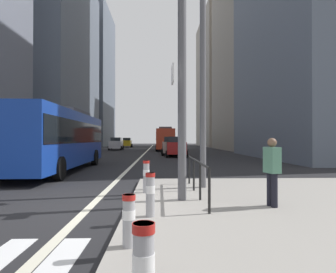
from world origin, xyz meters
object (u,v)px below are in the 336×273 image
city_bus_blue_oncoming (59,137)px  city_bus_red_distant (165,138)px  city_bus_red_receding (165,138)px  car_oncoming_mid (127,142)px  street_lamp_post (203,30)px  bollard_right (150,192)px  car_oncoming_far (116,144)px  bollard_front (144,269)px  traffic_signal_gantry (99,45)px  bollard_back (146,175)px  bollard_left (129,218)px  car_receding_far (171,146)px  pedestrian_waiting (272,169)px  car_receding_near (176,146)px

city_bus_blue_oncoming → city_bus_red_distant: 50.07m
city_bus_red_receding → car_oncoming_mid: size_ratio=2.66×
city_bus_red_receding → street_lamp_post: 33.96m
city_bus_blue_oncoming → city_bus_red_receding: bearing=77.3°
bollard_right → city_bus_red_receding: bearing=88.4°
car_oncoming_mid → car_oncoming_far: same height
city_bus_blue_oncoming → bollard_front: city_bus_blue_oncoming is taller
traffic_signal_gantry → street_lamp_post: 3.72m
city_bus_red_receding → bollard_back: 34.69m
city_bus_blue_oncoming → car_oncoming_mid: bearing=91.6°
car_oncoming_mid → bollard_left: size_ratio=5.46×
city_bus_red_receding → city_bus_red_distant: size_ratio=1.02×
city_bus_red_distant → bollard_right: (-1.56, -59.31, -1.19)m
car_oncoming_far → bollard_back: car_oncoming_far is taller
city_bus_red_receding → bollard_left: (-1.31, -38.90, -1.26)m
city_bus_blue_oncoming → car_receding_far: city_bus_blue_oncoming is taller
car_receding_far → pedestrian_waiting: (1.38, -24.04, 0.04)m
city_bus_red_receding → car_receding_near: size_ratio=2.46×
traffic_signal_gantry → bollard_back: 3.80m
car_oncoming_mid → bollard_right: bearing=-83.1°
street_lamp_post → pedestrian_waiting: street_lamp_post is taller
car_oncoming_far → bollard_left: car_oncoming_far is taller
car_oncoming_far → city_bus_blue_oncoming: bearing=-87.4°
car_receding_near → bollard_front: bearing=-93.9°
city_bus_blue_oncoming → bollard_back: size_ratio=11.87×
bollard_left → bollard_back: 4.26m
car_receding_far → traffic_signal_gantry: (-2.80, -23.25, 3.13)m
car_oncoming_far → bollard_left: size_ratio=5.75×
traffic_signal_gantry → pedestrian_waiting: traffic_signal_gantry is taller
car_oncoming_mid → city_bus_red_distant: bearing=37.7°
city_bus_red_receding → bollard_left: city_bus_red_receding is taller
bollard_right → bollard_back: (-0.20, 2.61, 0.03)m
city_bus_red_distant → traffic_signal_gantry: (-2.93, -57.74, 2.29)m
city_bus_red_distant → pedestrian_waiting: size_ratio=6.76×
city_bus_blue_oncoming → car_receding_near: size_ratio=2.48×
car_oncoming_mid → car_receding_far: bearing=-74.6°
car_receding_near → car_oncoming_far: size_ratio=1.03×
car_oncoming_mid → car_receding_far: 29.40m
city_bus_red_distant → car_oncoming_mid: (-7.96, -6.16, -0.85)m
car_oncoming_far → car_oncoming_mid: bearing=89.3°
street_lamp_post → bollard_right: (-1.60, -3.48, -4.64)m
city_bus_blue_oncoming → bollard_front: size_ratio=12.82×
car_oncoming_mid → bollard_right: (6.40, -53.15, -0.35)m
car_receding_far → car_receding_near: bearing=-82.3°
car_oncoming_far → bollard_front: (6.62, -43.00, -0.36)m
city_bus_red_distant → car_receding_near: 37.20m
bollard_right → bollard_front: bearing=-89.2°
car_receding_far → bollard_right: (-1.43, -24.81, -0.35)m
car_oncoming_mid → bollard_front: bearing=-83.5°
bollard_right → pedestrian_waiting: bearing=15.4°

